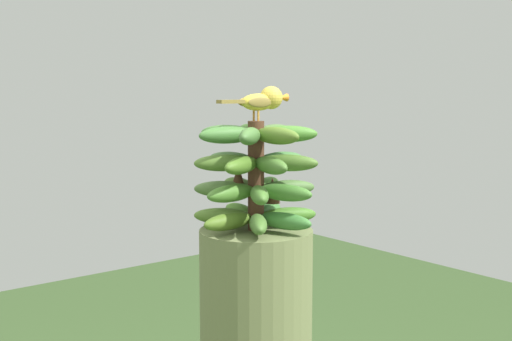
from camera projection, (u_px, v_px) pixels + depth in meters
banana_bunch at (256, 176)px, 1.48m from camera, size 0.29×0.29×0.25m
perched_bird at (263, 100)px, 1.48m from camera, size 0.19×0.05×0.08m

